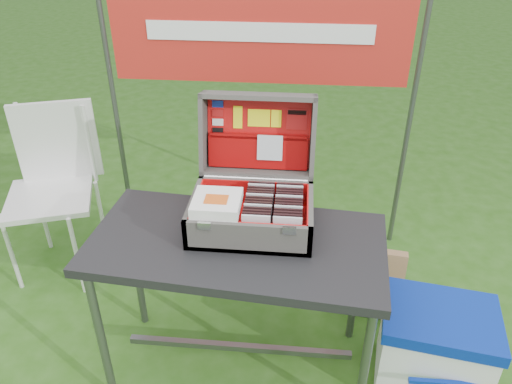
# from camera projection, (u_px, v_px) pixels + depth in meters

# --- Properties ---
(ground) EXTENTS (80.00, 80.00, 0.00)m
(ground) POSITION_uv_depth(u_px,v_px,m) (238.00, 367.00, 2.36)
(ground) COLOR #265211
(ground) RESTS_ON ground
(table) EXTENTS (1.23, 0.69, 0.74)m
(table) POSITION_uv_depth(u_px,v_px,m) (238.00, 308.00, 2.19)
(table) COLOR black
(table) RESTS_ON ground
(table_top) EXTENTS (1.23, 0.69, 0.04)m
(table_top) POSITION_uv_depth(u_px,v_px,m) (237.00, 244.00, 2.00)
(table_top) COLOR black
(table_top) RESTS_ON ground
(table_leg_fl) EXTENTS (0.04, 0.04, 0.70)m
(table_leg_fl) POSITION_uv_depth(u_px,v_px,m) (102.00, 343.00, 2.04)
(table_leg_fl) COLOR #59595B
(table_leg_fl) RESTS_ON ground
(table_leg_fr) EXTENTS (0.04, 0.04, 0.70)m
(table_leg_fr) POSITION_uv_depth(u_px,v_px,m) (365.00, 363.00, 1.95)
(table_leg_fr) COLOR #59595B
(table_leg_fr) RESTS_ON ground
(table_leg_bl) EXTENTS (0.04, 0.04, 0.70)m
(table_leg_bl) POSITION_uv_depth(u_px,v_px,m) (137.00, 269.00, 2.44)
(table_leg_bl) COLOR #59595B
(table_leg_bl) RESTS_ON ground
(table_leg_br) EXTENTS (0.04, 0.04, 0.70)m
(table_leg_br) POSITION_uv_depth(u_px,v_px,m) (356.00, 283.00, 2.35)
(table_leg_br) COLOR #59595B
(table_leg_br) RESTS_ON ground
(table_brace) EXTENTS (1.03, 0.03, 0.03)m
(table_brace) POSITION_uv_depth(u_px,v_px,m) (239.00, 347.00, 2.31)
(table_brace) COLOR #59595B
(table_brace) RESTS_ON ground
(suitcase) EXTENTS (0.50, 0.51, 0.46)m
(suitcase) POSITION_uv_depth(u_px,v_px,m) (253.00, 172.00, 2.00)
(suitcase) COLOR #514F49
(suitcase) RESTS_ON table
(suitcase_base_bottom) EXTENTS (0.50, 0.35, 0.02)m
(suitcase_base_bottom) POSITION_uv_depth(u_px,v_px,m) (252.00, 226.00, 2.06)
(suitcase_base_bottom) COLOR #514F49
(suitcase_base_bottom) RESTS_ON table_top
(suitcase_base_wall_front) EXTENTS (0.50, 0.02, 0.13)m
(suitcase_base_wall_front) POSITION_uv_depth(u_px,v_px,m) (247.00, 239.00, 1.89)
(suitcase_base_wall_front) COLOR #514F49
(suitcase_base_wall_front) RESTS_ON table_top
(suitcase_base_wall_back) EXTENTS (0.50, 0.02, 0.13)m
(suitcase_base_wall_back) POSITION_uv_depth(u_px,v_px,m) (255.00, 193.00, 2.17)
(suitcase_base_wall_back) COLOR #514F49
(suitcase_base_wall_back) RESTS_ON table_top
(suitcase_base_wall_left) EXTENTS (0.02, 0.35, 0.13)m
(suitcase_base_wall_left) POSITION_uv_depth(u_px,v_px,m) (194.00, 211.00, 2.05)
(suitcase_base_wall_left) COLOR #514F49
(suitcase_base_wall_left) RESTS_ON table_top
(suitcase_base_wall_right) EXTENTS (0.02, 0.35, 0.13)m
(suitcase_base_wall_right) POSITION_uv_depth(u_px,v_px,m) (310.00, 217.00, 2.01)
(suitcase_base_wall_right) COLOR #514F49
(suitcase_base_wall_right) RESTS_ON table_top
(suitcase_liner_floor) EXTENTS (0.46, 0.31, 0.01)m
(suitcase_liner_floor) POSITION_uv_depth(u_px,v_px,m) (252.00, 223.00, 2.05)
(suitcase_liner_floor) COLOR red
(suitcase_liner_floor) RESTS_ON suitcase_base_bottom
(suitcase_latch_left) EXTENTS (0.05, 0.01, 0.03)m
(suitcase_latch_left) POSITION_uv_depth(u_px,v_px,m) (204.00, 226.00, 1.86)
(suitcase_latch_left) COLOR silver
(suitcase_latch_left) RESTS_ON suitcase_base_wall_front
(suitcase_latch_right) EXTENTS (0.05, 0.01, 0.03)m
(suitcase_latch_right) POSITION_uv_depth(u_px,v_px,m) (289.00, 231.00, 1.84)
(suitcase_latch_right) COLOR silver
(suitcase_latch_right) RESTS_ON suitcase_base_wall_front
(suitcase_hinge) EXTENTS (0.45, 0.02, 0.02)m
(suitcase_hinge) POSITION_uv_depth(u_px,v_px,m) (256.00, 179.00, 2.15)
(suitcase_hinge) COLOR silver
(suitcase_hinge) RESTS_ON suitcase_base_wall_back
(suitcase_lid_back) EXTENTS (0.50, 0.09, 0.35)m
(suitcase_lid_back) POSITION_uv_depth(u_px,v_px,m) (259.00, 132.00, 2.21)
(suitcase_lid_back) COLOR #514F49
(suitcase_lid_back) RESTS_ON suitcase_base_wall_back
(suitcase_lid_rim_far) EXTENTS (0.50, 0.13, 0.05)m
(suitcase_lid_rim_far) POSITION_uv_depth(u_px,v_px,m) (259.00, 96.00, 2.10)
(suitcase_lid_rim_far) COLOR #514F49
(suitcase_lid_rim_far) RESTS_ON suitcase_lid_back
(suitcase_lid_rim_near) EXTENTS (0.50, 0.13, 0.05)m
(suitcase_lid_rim_near) POSITION_uv_depth(u_px,v_px,m) (257.00, 172.00, 2.21)
(suitcase_lid_rim_near) COLOR #514F49
(suitcase_lid_rim_near) RESTS_ON suitcase_lid_back
(suitcase_lid_rim_left) EXTENTS (0.02, 0.20, 0.37)m
(suitcase_lid_rim_left) POSITION_uv_depth(u_px,v_px,m) (204.00, 133.00, 2.17)
(suitcase_lid_rim_left) COLOR #514F49
(suitcase_lid_rim_left) RESTS_ON suitcase_lid_back
(suitcase_lid_rim_right) EXTENTS (0.02, 0.20, 0.37)m
(suitcase_lid_rim_right) POSITION_uv_depth(u_px,v_px,m) (313.00, 137.00, 2.13)
(suitcase_lid_rim_right) COLOR #514F49
(suitcase_lid_rim_right) RESTS_ON suitcase_lid_back
(suitcase_lid_liner) EXTENTS (0.45, 0.07, 0.31)m
(suitcase_lid_liner) POSITION_uv_depth(u_px,v_px,m) (259.00, 133.00, 2.19)
(suitcase_lid_liner) COLOR red
(suitcase_lid_liner) RESTS_ON suitcase_lid_back
(suitcase_liner_wall_front) EXTENTS (0.46, 0.01, 0.11)m
(suitcase_liner_wall_front) POSITION_uv_depth(u_px,v_px,m) (247.00, 235.00, 1.89)
(suitcase_liner_wall_front) COLOR red
(suitcase_liner_wall_front) RESTS_ON suitcase_base_bottom
(suitcase_liner_wall_back) EXTENTS (0.46, 0.01, 0.11)m
(suitcase_liner_wall_back) POSITION_uv_depth(u_px,v_px,m) (255.00, 193.00, 2.16)
(suitcase_liner_wall_back) COLOR red
(suitcase_liner_wall_back) RESTS_ON suitcase_base_bottom
(suitcase_liner_wall_left) EXTENTS (0.01, 0.31, 0.11)m
(suitcase_liner_wall_left) POSITION_uv_depth(u_px,v_px,m) (197.00, 209.00, 2.04)
(suitcase_liner_wall_left) COLOR red
(suitcase_liner_wall_left) RESTS_ON suitcase_base_bottom
(suitcase_liner_wall_right) EXTENTS (0.01, 0.31, 0.11)m
(suitcase_liner_wall_right) POSITION_uv_depth(u_px,v_px,m) (307.00, 215.00, 2.01)
(suitcase_liner_wall_right) COLOR red
(suitcase_liner_wall_right) RESTS_ON suitcase_base_bottom
(suitcase_lid_pocket) EXTENTS (0.44, 0.06, 0.15)m
(suitcase_lid_pocket) POSITION_uv_depth(u_px,v_px,m) (258.00, 152.00, 2.20)
(suitcase_lid_pocket) COLOR #8F0607
(suitcase_lid_pocket) RESTS_ON suitcase_lid_liner
(suitcase_pocket_edge) EXTENTS (0.43, 0.02, 0.02)m
(suitcase_pocket_edge) POSITION_uv_depth(u_px,v_px,m) (258.00, 137.00, 2.17)
(suitcase_pocket_edge) COLOR #8F0607
(suitcase_pocket_edge) RESTS_ON suitcase_lid_pocket
(suitcase_pocket_cd) EXTENTS (0.11, 0.03, 0.11)m
(suitcase_pocket_cd) POSITION_uv_depth(u_px,v_px,m) (270.00, 148.00, 2.17)
(suitcase_pocket_cd) COLOR silver
(suitcase_pocket_cd) RESTS_ON suitcase_lid_pocket
(lid_sticker_cc_a) EXTENTS (0.05, 0.01, 0.03)m
(lid_sticker_cc_a) POSITION_uv_depth(u_px,v_px,m) (218.00, 104.00, 2.16)
(lid_sticker_cc_a) COLOR #1933B2
(lid_sticker_cc_a) RESTS_ON suitcase_lid_liner
(lid_sticker_cc_b) EXTENTS (0.05, 0.01, 0.03)m
(lid_sticker_cc_b) POSITION_uv_depth(u_px,v_px,m) (218.00, 113.00, 2.18)
(lid_sticker_cc_b) COLOR #B31516
(lid_sticker_cc_b) RESTS_ON suitcase_lid_liner
(lid_sticker_cc_c) EXTENTS (0.05, 0.01, 0.03)m
(lid_sticker_cc_c) POSITION_uv_depth(u_px,v_px,m) (218.00, 122.00, 2.19)
(lid_sticker_cc_c) COLOR white
(lid_sticker_cc_c) RESTS_ON suitcase_lid_liner
(lid_sticker_cc_d) EXTENTS (0.05, 0.01, 0.03)m
(lid_sticker_cc_d) POSITION_uv_depth(u_px,v_px,m) (218.00, 131.00, 2.20)
(lid_sticker_cc_d) COLOR black
(lid_sticker_cc_d) RESTS_ON suitcase_lid_liner
(lid_card_neon_tall) EXTENTS (0.04, 0.02, 0.10)m
(lid_card_neon_tall) POSITION_uv_depth(u_px,v_px,m) (238.00, 117.00, 2.17)
(lid_card_neon_tall) COLOR yellow
(lid_card_neon_tall) RESTS_ON suitcase_lid_liner
(lid_card_neon_main) EXTENTS (0.10, 0.02, 0.07)m
(lid_card_neon_main) POSITION_uv_depth(u_px,v_px,m) (259.00, 118.00, 2.17)
(lid_card_neon_main) COLOR yellow
(lid_card_neon_main) RESTS_ON suitcase_lid_liner
(lid_card_neon_small) EXTENTS (0.04, 0.02, 0.07)m
(lid_card_neon_small) POSITION_uv_depth(u_px,v_px,m) (276.00, 119.00, 2.16)
(lid_card_neon_small) COLOR yellow
(lid_card_neon_small) RESTS_ON suitcase_lid_liner
(lid_sticker_band) EXTENTS (0.09, 0.02, 0.09)m
(lid_sticker_band) POSITION_uv_depth(u_px,v_px,m) (297.00, 119.00, 2.15)
(lid_sticker_band) COLOR #B31516
(lid_sticker_band) RESTS_ON suitcase_lid_liner
(lid_sticker_band_bar) EXTENTS (0.08, 0.01, 0.02)m
(lid_sticker_band_bar) POSITION_uv_depth(u_px,v_px,m) (297.00, 113.00, 2.14)
(lid_sticker_band_bar) COLOR black
(lid_sticker_band_bar) RESTS_ON suitcase_lid_liner
(cd_left_0) EXTENTS (0.11, 0.01, 0.13)m
(cd_left_0) POSITION_uv_depth(u_px,v_px,m) (256.00, 229.00, 1.90)
(cd_left_0) COLOR silver
(cd_left_0) RESTS_ON suitcase_liner_floor
(cd_left_1) EXTENTS (0.11, 0.01, 0.13)m
(cd_left_1) POSITION_uv_depth(u_px,v_px,m) (256.00, 226.00, 1.92)
(cd_left_1) COLOR black
(cd_left_1) RESTS_ON suitcase_liner_floor
(cd_left_2) EXTENTS (0.11, 0.01, 0.13)m
(cd_left_2) POSITION_uv_depth(u_px,v_px,m) (257.00, 223.00, 1.94)
(cd_left_2) COLOR black
(cd_left_2) RESTS_ON suitcase_liner_floor
(cd_left_3) EXTENTS (0.11, 0.01, 0.13)m
(cd_left_3) POSITION_uv_depth(u_px,v_px,m) (257.00, 221.00, 1.95)
(cd_left_3) COLOR black
(cd_left_3) RESTS_ON suitcase_liner_floor
(cd_left_4) EXTENTS (0.11, 0.01, 0.13)m
(cd_left_4) POSITION_uv_depth(u_px,v_px,m) (258.00, 218.00, 1.97)
(cd_left_4) COLOR silver
(cd_left_4) RESTS_ON suitcase_liner_floor
(cd_left_5) EXTENTS (0.11, 0.01, 0.13)m
(cd_left_5) POSITION_uv_depth(u_px,v_px,m) (258.00, 215.00, 1.99)
(cd_left_5) COLOR black
(cd_left_5) RESTS_ON suitcase_liner_floor
(cd_left_6) EXTENTS (0.11, 0.01, 0.13)m
(cd_left_6) POSITION_uv_depth(u_px,v_px,m) (259.00, 212.00, 2.00)
(cd_left_6) COLOR black
(cd_left_6) RESTS_ON suitcase_liner_floor
(cd_left_7) EXTENTS (0.11, 0.01, 0.13)m
(cd_left_7) POSITION_uv_depth(u_px,v_px,m) (259.00, 210.00, 2.02)
(cd_left_7) COLOR black
(cd_left_7) RESTS_ON suitcase_liner_floor
(cd_left_8) EXTENTS (0.11, 0.01, 0.13)m
(cd_left_8) POSITION_uv_depth(u_px,v_px,m) (260.00, 207.00, 2.04)
(cd_left_8) COLOR silver
(cd_left_8) RESTS_ON suitcase_liner_floor
(cd_left_9) EXTENTS (0.11, 0.01, 0.13)m
(cd_left_9) POSITION_uv_depth(u_px,v_px,m) (260.00, 205.00, 2.05)
(cd_left_9) COLOR black
(cd_left_9) RESTS_ON suitcase_liner_floor
(cd_left_10) EXTENTS (0.11, 0.01, 0.13)m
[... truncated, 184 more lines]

